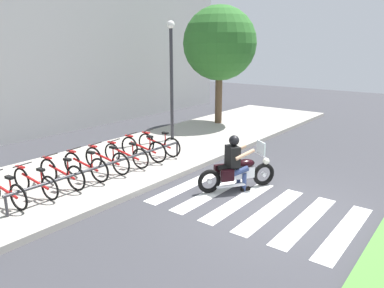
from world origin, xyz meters
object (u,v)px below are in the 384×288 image
Objects in this scene: street_lamp at (171,72)px; rider at (235,159)px; bicycle_0 at (5,191)px; motorcycle at (238,172)px; bicycle_5 at (126,155)px; bicycle_6 at (143,149)px; bike_rack at (110,164)px; bicycle_7 at (159,144)px; bicycle_4 at (107,160)px; bicycle_2 at (62,173)px; tree_near_rack at (220,44)px; bicycle_1 at (35,182)px; bicycle_3 at (85,166)px.

rider is at bearing -120.28° from street_lamp.
motorcycle is at bearing -37.77° from bicycle_0.
bicycle_6 is at bearing -0.11° from bicycle_5.
bicycle_0 is 2.52m from bike_rack.
bicycle_7 is 2.52m from bike_rack.
bike_rack is at bearing -122.32° from bicycle_4.
bicycle_4 is (2.81, -0.00, 0.02)m from bicycle_0.
bicycle_4 is (1.40, 0.00, -0.00)m from bicycle_2.
tree_near_rack reaches higher than bicycle_7.
bicycle_6 reaches higher than bicycle_5.
bicycle_7 reaches higher than bicycle_0.
motorcycle is 4.88m from bicycle_1.
bike_rack is (-1.82, 2.76, 0.12)m from motorcycle.
bicycle_1 is (-3.51, 3.27, -0.33)m from rider.
bicycle_2 is 0.95× the size of bicycle_6.
bicycle_7 is at bearing -0.02° from bicycle_1.
street_lamp is (3.17, 0.96, 2.17)m from bicycle_5.
rider is at bearing -42.96° from bicycle_1.
bicycle_0 is 4.91m from bicycle_7.
bicycle_5 is (0.70, 0.00, -0.02)m from bicycle_4.
tree_near_rack reaches higher than rider.
bicycle_2 is (-2.87, 3.31, 0.05)m from motorcycle.
bicycle_4 is 0.38× the size of street_lamp.
bicycle_1 is at bearing -171.97° from tree_near_rack.
bike_rack is 1.25× the size of street_lamp.
motorcycle is 3.38m from bicycle_7.
bicycle_3 is (1.40, -0.00, 0.03)m from bicycle_1.
motorcycle is 3.32m from bicycle_6.
bicycle_3 reaches higher than bicycle_2.
bicycle_0 is 0.93× the size of bicycle_5.
bicycle_4 is at bearing 179.99° from bicycle_6.
motorcycle is 3.31m from bike_rack.
bicycle_5 is at bearing -168.74° from tree_near_rack.
tree_near_rack is at bearing 13.66° from bike_rack.
rider reaches higher than bicycle_3.
bicycle_4 is 0.70m from bicycle_5.
street_lamp is at bearing 11.87° from bicycle_3.
bicycle_2 is at bearing -179.96° from bicycle_5.
rider is at bearing -142.93° from tree_near_rack.
tree_near_rack is at bearing 6.24° from street_lamp.
tree_near_rack is (9.64, 1.36, 3.15)m from bicycle_1.
bicycle_1 is at bearing 180.00° from bicycle_5.
bicycle_7 reaches higher than bike_rack.
rider is 0.88× the size of bicycle_1.
bicycle_4 is 8.27m from tree_near_rack.
bicycle_3 is at bearing -170.61° from tree_near_rack.
bicycle_4 is 0.95× the size of bicycle_6.
bicycle_3 reaches higher than bicycle_7.
bicycle_1 is 6.44m from street_lamp.
bicycle_3 is at bearing -0.03° from bicycle_0.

